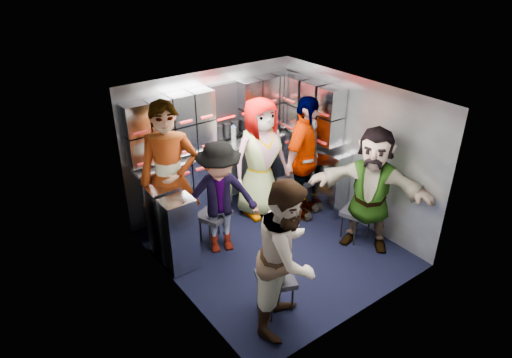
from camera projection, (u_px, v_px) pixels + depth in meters
floor at (274, 248)px, 6.15m from camera, size 3.00×3.00×0.00m
wall_back at (212, 141)px, 6.73m from camera, size 2.80×0.04×2.10m
wall_left at (175, 215)px, 4.93m from camera, size 0.04×3.00×2.10m
wall_right at (354, 151)px, 6.39m from camera, size 0.04×3.00×2.10m
ceiling at (278, 97)px, 5.17m from camera, size 2.80×3.00×0.02m
cart_bank_back at (221, 179)px, 6.84m from camera, size 2.68×0.38×0.99m
cart_bank_left at (173, 228)px, 5.69m from camera, size 0.38×0.76×0.99m
counter at (220, 148)px, 6.59m from camera, size 2.68×0.42×0.03m
locker_bank_back at (216, 115)px, 6.41m from camera, size 2.68×0.28×0.82m
locker_bank_right at (314, 110)px, 6.61m from camera, size 0.28×1.00×0.82m
right_cabinet at (314, 173)px, 7.00m from camera, size 0.28×1.20×1.00m
coffee_niche at (225, 113)px, 6.56m from camera, size 0.46×0.16×0.84m
red_latch_strip at (228, 161)px, 6.51m from camera, size 2.60×0.02×0.03m
jump_seat_near_left at (276, 281)px, 4.94m from camera, size 0.51×0.50×0.47m
jump_seat_mid_left at (214, 216)px, 6.08m from camera, size 0.50×0.49×0.47m
jump_seat_center at (253, 186)px, 6.92m from camera, size 0.39×0.37×0.41m
jump_seat_mid_right at (295, 183)px, 6.84m from camera, size 0.44×0.42×0.50m
jump_seat_near_right at (357, 213)px, 6.19m from camera, size 0.48×0.47×0.45m
attendant_standing at (170, 180)px, 5.69m from camera, size 0.89×0.80×2.04m
attendant_arc_a at (288, 256)px, 4.60m from camera, size 1.05×1.00×1.72m
attendant_arc_b at (220, 198)px, 5.78m from camera, size 1.14×0.89×1.55m
attendant_arc_c at (260, 158)px, 6.54m from camera, size 0.93×0.65×1.80m
attendant_arc_d at (304, 159)px, 6.49m from camera, size 1.16×0.85×1.83m
attendant_arc_e at (371, 189)px, 5.85m from camera, size 1.26×1.60×1.69m
bottle_left at (169, 154)px, 6.05m from camera, size 0.06×0.06×0.25m
bottle_mid at (214, 141)px, 6.42m from camera, size 0.06×0.06×0.27m
bottle_right at (234, 136)px, 6.59m from camera, size 0.07×0.07×0.27m
cup_left at (173, 159)px, 6.11m from camera, size 0.08×0.08×0.11m
cup_right at (270, 131)px, 6.98m from camera, size 0.08×0.08×0.09m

